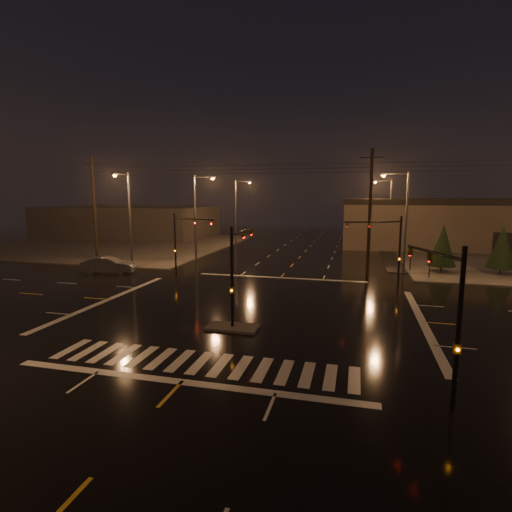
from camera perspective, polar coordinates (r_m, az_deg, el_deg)
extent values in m
plane|color=black|center=(27.46, -0.84, -7.68)|extent=(140.00, 140.00, 0.00)
cube|color=#423F3A|center=(67.02, -19.26, 1.62)|extent=(36.00, 36.00, 0.12)
cube|color=#423F3A|center=(23.78, -3.39, -10.12)|extent=(3.00, 1.60, 0.15)
cube|color=beige|center=(19.42, -8.01, -14.85)|extent=(15.00, 2.60, 0.01)
cube|color=beige|center=(17.76, -10.55, -17.26)|extent=(16.00, 0.50, 0.01)
cube|color=beige|center=(37.88, 3.50, -3.11)|extent=(16.00, 0.50, 0.01)
cube|color=#3F3B37|center=(79.54, -17.61, 4.72)|extent=(30.00, 18.00, 5.60)
cylinder|color=black|center=(23.01, -3.45, -3.21)|extent=(0.18, 0.18, 6.00)
cylinder|color=black|center=(24.77, -1.93, 3.50)|extent=(0.12, 4.50, 0.12)
imported|color=#594707|center=(26.72, -0.71, 3.78)|extent=(0.16, 0.20, 1.00)
cube|color=#594707|center=(23.16, -3.44, -4.90)|extent=(0.25, 0.18, 0.35)
cylinder|color=black|center=(36.43, 19.84, 0.70)|extent=(0.18, 0.18, 6.00)
cylinder|color=black|center=(35.18, 16.36, 4.69)|extent=(4.74, 1.82, 0.12)
imported|color=#594707|center=(34.40, 12.87, 4.66)|extent=(0.24, 0.22, 1.00)
cube|color=#594707|center=(36.53, 19.78, -0.39)|extent=(0.25, 0.18, 0.35)
cylinder|color=black|center=(40.20, -11.47, 1.74)|extent=(0.18, 0.18, 6.00)
cylinder|color=black|center=(38.23, -8.95, 5.22)|extent=(4.74, 1.82, 0.12)
imported|color=#594707|center=(36.74, -6.38, 5.06)|extent=(0.24, 0.22, 1.00)
cube|color=#594707|center=(40.29, -11.44, 0.75)|extent=(0.25, 0.18, 0.35)
cylinder|color=black|center=(16.09, 26.95, -9.40)|extent=(0.18, 0.18, 6.00)
cylinder|color=black|center=(17.22, 23.96, 0.48)|extent=(1.48, 3.80, 0.12)
imported|color=#594707|center=(18.80, 21.25, 1.11)|extent=(0.22, 0.24, 1.00)
cube|color=#594707|center=(16.31, 26.78, -11.74)|extent=(0.25, 0.18, 0.35)
cylinder|color=#38383A|center=(47.25, -8.70, 5.26)|extent=(0.24, 0.24, 10.00)
cylinder|color=#38383A|center=(46.76, -7.46, 11.14)|extent=(2.40, 0.14, 0.14)
cube|color=#38383A|center=(46.36, -6.17, 11.12)|extent=(0.70, 0.30, 0.18)
sphere|color=orange|center=(46.36, -6.16, 10.96)|extent=(0.32, 0.32, 0.32)
cylinder|color=#38383A|center=(62.28, -2.94, 6.15)|extent=(0.24, 0.24, 10.00)
cylinder|color=#38383A|center=(61.91, -1.90, 10.59)|extent=(2.40, 0.14, 0.14)
cube|color=#38383A|center=(61.61, -0.90, 10.55)|extent=(0.70, 0.30, 0.18)
sphere|color=orange|center=(61.60, -0.90, 10.43)|extent=(0.32, 0.32, 0.32)
cylinder|color=#38383A|center=(41.79, 20.64, 4.37)|extent=(0.24, 0.24, 10.00)
cylinder|color=#38383A|center=(41.63, 19.32, 11.05)|extent=(2.40, 0.14, 0.14)
cube|color=#38383A|center=(41.56, 17.78, 11.05)|extent=(0.70, 0.30, 0.18)
sphere|color=orange|center=(41.55, 17.77, 10.88)|extent=(0.32, 0.32, 0.32)
cylinder|color=#38383A|center=(61.68, 18.63, 5.69)|extent=(0.24, 0.24, 10.00)
cylinder|color=#38383A|center=(61.57, 17.72, 10.20)|extent=(2.40, 0.14, 0.14)
cube|color=#38383A|center=(61.52, 16.68, 10.20)|extent=(0.70, 0.30, 0.18)
sphere|color=orange|center=(61.51, 16.67, 10.08)|extent=(0.32, 0.32, 0.32)
cylinder|color=#38383A|center=(43.53, -17.54, 4.68)|extent=(0.24, 0.24, 10.00)
cylinder|color=#38383A|center=(42.48, -18.70, 11.02)|extent=(0.14, 2.40, 0.14)
cube|color=#38383A|center=(41.56, -19.54, 10.97)|extent=(0.30, 0.70, 0.18)
sphere|color=orange|center=(41.55, -19.53, 10.79)|extent=(0.32, 0.32, 0.32)
cylinder|color=black|center=(48.91, -22.07, 6.02)|extent=(0.32, 0.32, 12.00)
cube|color=black|center=(49.00, -22.42, 12.09)|extent=(2.20, 0.12, 0.12)
cylinder|color=black|center=(39.50, 15.95, 5.83)|extent=(0.32, 0.32, 12.00)
cube|color=black|center=(39.61, 16.27, 13.36)|extent=(2.20, 0.12, 0.12)
cylinder|color=black|center=(44.29, 24.91, -1.73)|extent=(0.18, 0.18, 0.70)
cone|color=black|center=(43.95, 25.11, 1.39)|extent=(2.66, 2.66, 4.16)
cylinder|color=black|center=(45.61, 31.47, -1.93)|extent=(0.18, 0.18, 0.70)
cone|color=black|center=(45.29, 31.71, 1.06)|extent=(2.63, 2.63, 4.10)
imported|color=#4E5155|center=(42.42, -20.33, -1.22)|extent=(5.39, 3.00, 1.68)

